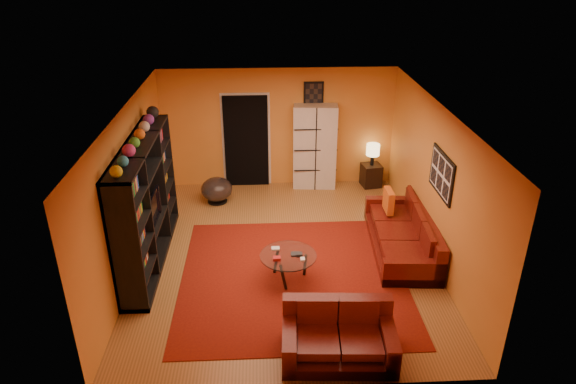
{
  "coord_description": "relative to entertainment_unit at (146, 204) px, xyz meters",
  "views": [
    {
      "loc": [
        -0.33,
        -7.6,
        4.86
      ],
      "look_at": [
        0.06,
        0.1,
        1.16
      ],
      "focal_mm": 32.0,
      "sensor_mm": 36.0,
      "label": 1
    }
  ],
  "objects": [
    {
      "name": "wall_left",
      "position": [
        -0.23,
        0.0,
        0.25
      ],
      "size": [
        0.0,
        6.0,
        6.0
      ],
      "primitive_type": "plane",
      "rotation": [
        1.57,
        0.0,
        1.57
      ],
      "color": "orange",
      "rests_on": "floor"
    },
    {
      "name": "coffee_table",
      "position": [
        2.3,
        -0.75,
        -0.64
      ],
      "size": [
        0.9,
        0.9,
        0.45
      ],
      "rotation": [
        0.0,
        0.0,
        0.19
      ],
      "color": "silver",
      "rests_on": "floor"
    },
    {
      "name": "side_table",
      "position": [
        4.33,
        2.75,
        -0.8
      ],
      "size": [
        0.46,
        0.46,
        0.5
      ],
      "primitive_type": "cube",
      "rotation": [
        0.0,
        0.0,
        0.16
      ],
      "color": "black",
      "rests_on": "floor"
    },
    {
      "name": "loveseat",
      "position": [
        2.86,
        -2.42,
        -0.76
      ],
      "size": [
        1.5,
        0.95,
        0.85
      ],
      "rotation": [
        0.0,
        0.0,
        1.51
      ],
      "color": "#510F0A",
      "rests_on": "rug"
    },
    {
      "name": "wall_right",
      "position": [
        4.78,
        0.0,
        0.25
      ],
      "size": [
        0.0,
        6.0,
        6.0
      ],
      "primitive_type": "plane",
      "rotation": [
        1.57,
        0.0,
        -1.57
      ],
      "color": "orange",
      "rests_on": "floor"
    },
    {
      "name": "floor",
      "position": [
        2.27,
        0.0,
        -1.05
      ],
      "size": [
        6.0,
        6.0,
        0.0
      ],
      "primitive_type": "plane",
      "color": "brown",
      "rests_on": "ground"
    },
    {
      "name": "tv",
      "position": [
        0.05,
        -0.07,
        -0.08
      ],
      "size": [
        0.87,
        0.11,
        0.5
      ],
      "primitive_type": "imported",
      "rotation": [
        0.0,
        0.0,
        1.57
      ],
      "color": "black",
      "rests_on": "entertainment_unit"
    },
    {
      "name": "wall_front",
      "position": [
        2.27,
        -3.0,
        0.25
      ],
      "size": [
        6.0,
        0.0,
        6.0
      ],
      "primitive_type": "plane",
      "rotation": [
        -1.57,
        0.0,
        0.0
      ],
      "color": "orange",
      "rests_on": "floor"
    },
    {
      "name": "ceiling",
      "position": [
        2.27,
        0.0,
        1.55
      ],
      "size": [
        6.0,
        6.0,
        0.0
      ],
      "primitive_type": "plane",
      "rotation": [
        3.14,
        0.0,
        0.0
      ],
      "color": "white",
      "rests_on": "wall_back"
    },
    {
      "name": "wall_art_back",
      "position": [
        3.02,
        2.98,
        1.0
      ],
      "size": [
        0.42,
        0.03,
        0.52
      ],
      "primitive_type": "cube",
      "color": "black",
      "rests_on": "wall_back"
    },
    {
      "name": "rug",
      "position": [
        2.38,
        -0.7,
        -1.04
      ],
      "size": [
        3.6,
        3.6,
        0.01
      ],
      "primitive_type": "cube",
      "color": "#62120B",
      "rests_on": "floor"
    },
    {
      "name": "throw_pillow",
      "position": [
        4.22,
        0.73,
        -0.42
      ],
      "size": [
        0.12,
        0.42,
        0.42
      ],
      "primitive_type": "cube",
      "color": "orange",
      "rests_on": "sofa"
    },
    {
      "name": "sofa",
      "position": [
        4.42,
        0.08,
        -0.77
      ],
      "size": [
        1.14,
        2.44,
        0.85
      ],
      "rotation": [
        0.0,
        0.0,
        -0.07
      ],
      "color": "#510F0A",
      "rests_on": "rug"
    },
    {
      "name": "doorway",
      "position": [
        1.57,
        2.96,
        -0.03
      ],
      "size": [
        0.95,
        0.1,
        2.04
      ],
      "primitive_type": "cube",
      "color": "black",
      "rests_on": "floor"
    },
    {
      "name": "wall_art_right",
      "position": [
        4.75,
        -0.3,
        0.55
      ],
      "size": [
        0.03,
        1.0,
        0.7
      ],
      "primitive_type": "cube",
      "color": "black",
      "rests_on": "wall_right"
    },
    {
      "name": "table_lamp",
      "position": [
        4.33,
        2.75,
        -0.21
      ],
      "size": [
        0.29,
        0.29,
        0.48
      ],
      "color": "black",
      "rests_on": "side_table"
    },
    {
      "name": "entertainment_unit",
      "position": [
        0.0,
        0.0,
        0.0
      ],
      "size": [
        0.45,
        3.0,
        2.1
      ],
      "primitive_type": "cube",
      "color": "black",
      "rests_on": "floor"
    },
    {
      "name": "wall_back",
      "position": [
        2.27,
        3.0,
        0.25
      ],
      "size": [
        6.0,
        0.0,
        6.0
      ],
      "primitive_type": "plane",
      "rotation": [
        1.57,
        0.0,
        0.0
      ],
      "color": "orange",
      "rests_on": "floor"
    },
    {
      "name": "storage_cabinet",
      "position": [
        3.06,
        2.8,
        -0.12
      ],
      "size": [
        0.96,
        0.49,
        1.86
      ],
      "primitive_type": "cube",
      "rotation": [
        0.0,
        0.0,
        -0.09
      ],
      "color": "silver",
      "rests_on": "floor"
    },
    {
      "name": "bowl_chair",
      "position": [
        0.95,
        2.1,
        -0.76
      ],
      "size": [
        0.65,
        0.65,
        0.53
      ],
      "color": "black",
      "rests_on": "floor"
    }
  ]
}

